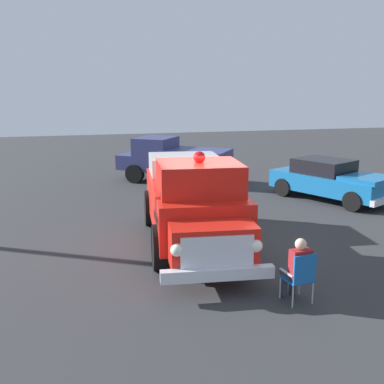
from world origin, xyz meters
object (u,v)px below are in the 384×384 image
lawn_chair_near_truck (301,275)px  spectator_seated (297,267)px  parked_pickup (174,159)px  classic_hot_rod (331,180)px  traffic_cone (181,195)px  vintage_fire_truck (193,200)px

lawn_chair_near_truck → spectator_seated: (-0.13, -0.02, 0.11)m
parked_pickup → lawn_chair_near_truck: size_ratio=4.85×
classic_hot_rod → lawn_chair_near_truck: (7.28, -5.02, -0.16)m
lawn_chair_near_truck → spectator_seated: bearing=-173.2°
lawn_chair_near_truck → traffic_cone: size_ratio=1.61×
parked_pickup → spectator_seated: (11.84, -0.25, -0.29)m
parked_pickup → classic_hot_rod: bearing=45.6°
classic_hot_rod → parked_pickup: parked_pickup is taller
classic_hot_rod → spectator_seated: classic_hot_rod is taller
traffic_cone → vintage_fire_truck: bearing=-9.1°
spectator_seated → lawn_chair_near_truck: bearing=6.8°
classic_hot_rod → spectator_seated: bearing=-35.2°
parked_pickup → traffic_cone: (3.85, -0.63, -0.68)m
classic_hot_rod → traffic_cone: 5.50m
classic_hot_rod → lawn_chair_near_truck: bearing=-34.6°
lawn_chair_near_truck → traffic_cone: bearing=-177.2°
vintage_fire_truck → classic_hot_rod: (-3.50, 6.11, -0.45)m
classic_hot_rod → spectator_seated: 8.74m
vintage_fire_truck → parked_pickup: size_ratio=1.24×
vintage_fire_truck → parked_pickup: vintage_fire_truck is taller
vintage_fire_truck → lawn_chair_near_truck: (3.77, 1.09, -0.61)m
classic_hot_rod → traffic_cone: classic_hot_rod is taller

